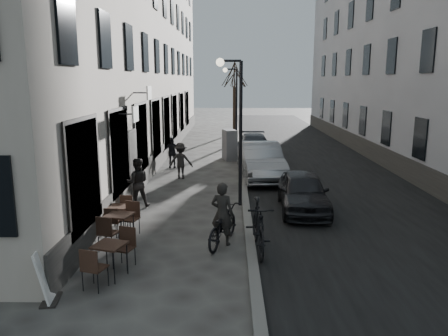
{
  "coord_description": "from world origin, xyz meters",
  "views": [
    {
      "loc": [
        -0.33,
        -8.97,
        4.38
      ],
      "look_at": [
        -0.54,
        3.75,
        1.8
      ],
      "focal_mm": 35.0,
      "sensor_mm": 36.0,
      "label": 1
    }
  ],
  "objects_px": {
    "tree_far": "(234,76)",
    "utility_cabinet": "(230,145)",
    "streetlamp_near": "(236,116)",
    "car_mid": "(261,161)",
    "bistro_set_a": "(110,257)",
    "bistro_set_b": "(120,225)",
    "pedestrian_near": "(137,183)",
    "pedestrian_far": "(172,153)",
    "car_far": "(254,146)",
    "tree_near": "(235,75)",
    "bistro_set_c": "(119,215)",
    "pedestrian_mid": "(181,161)",
    "streetlamp_far": "(234,100)",
    "sign_board": "(46,281)",
    "moped": "(258,226)",
    "bicycle": "(222,226)",
    "car_near": "(303,192)"
  },
  "relations": [
    {
      "from": "pedestrian_near",
      "to": "car_mid",
      "type": "xyz_separation_m",
      "value": [
        4.6,
        4.47,
        -0.05
      ]
    },
    {
      "from": "streetlamp_far",
      "to": "sign_board",
      "type": "xyz_separation_m",
      "value": [
        -3.84,
        -18.94,
        -2.72
      ]
    },
    {
      "from": "streetlamp_near",
      "to": "pedestrian_near",
      "type": "distance_m",
      "value": 4.13
    },
    {
      "from": "bistro_set_b",
      "to": "bistro_set_c",
      "type": "xyz_separation_m",
      "value": [
        -0.28,
        1.04,
        -0.05
      ]
    },
    {
      "from": "bistro_set_b",
      "to": "pedestrian_mid",
      "type": "relative_size",
      "value": 1.03
    },
    {
      "from": "pedestrian_far",
      "to": "car_far",
      "type": "relative_size",
      "value": 0.34
    },
    {
      "from": "streetlamp_near",
      "to": "pedestrian_mid",
      "type": "relative_size",
      "value": 3.13
    },
    {
      "from": "bistro_set_a",
      "to": "pedestrian_near",
      "type": "bearing_deg",
      "value": 113.32
    },
    {
      "from": "bistro_set_c",
      "to": "car_near",
      "type": "distance_m",
      "value": 6.09
    },
    {
      "from": "bistro_set_c",
      "to": "pedestrian_near",
      "type": "height_order",
      "value": "pedestrian_near"
    },
    {
      "from": "bistro_set_b",
      "to": "pedestrian_near",
      "type": "bearing_deg",
      "value": 108.87
    },
    {
      "from": "car_far",
      "to": "pedestrian_mid",
      "type": "bearing_deg",
      "value": -126.08
    },
    {
      "from": "tree_near",
      "to": "moped",
      "type": "relative_size",
      "value": 2.54
    },
    {
      "from": "car_far",
      "to": "streetlamp_far",
      "type": "bearing_deg",
      "value": 113.1
    },
    {
      "from": "pedestrian_near",
      "to": "car_mid",
      "type": "height_order",
      "value": "pedestrian_near"
    },
    {
      "from": "streetlamp_far",
      "to": "pedestrian_mid",
      "type": "relative_size",
      "value": 3.13
    },
    {
      "from": "tree_far",
      "to": "utility_cabinet",
      "type": "distance_m",
      "value": 12.65
    },
    {
      "from": "bistro_set_b",
      "to": "bistro_set_c",
      "type": "height_order",
      "value": "bistro_set_b"
    },
    {
      "from": "pedestrian_far",
      "to": "tree_near",
      "type": "bearing_deg",
      "value": 61.35
    },
    {
      "from": "streetlamp_near",
      "to": "car_far",
      "type": "bearing_deg",
      "value": 82.98
    },
    {
      "from": "sign_board",
      "to": "pedestrian_near",
      "type": "xyz_separation_m",
      "value": [
        0.41,
        6.73,
        0.41
      ]
    },
    {
      "from": "bistro_set_a",
      "to": "sign_board",
      "type": "distance_m",
      "value": 1.47
    },
    {
      "from": "pedestrian_near",
      "to": "car_far",
      "type": "distance_m",
      "value": 10.76
    },
    {
      "from": "streetlamp_far",
      "to": "sign_board",
      "type": "bearing_deg",
      "value": -101.47
    },
    {
      "from": "tree_far",
      "to": "utility_cabinet",
      "type": "xyz_separation_m",
      "value": [
        -0.31,
        -12.06,
        -3.82
      ]
    },
    {
      "from": "pedestrian_mid",
      "to": "sign_board",
      "type": "bearing_deg",
      "value": 84.49
    },
    {
      "from": "bistro_set_c",
      "to": "pedestrian_mid",
      "type": "relative_size",
      "value": 0.91
    },
    {
      "from": "utility_cabinet",
      "to": "pedestrian_far",
      "type": "xyz_separation_m",
      "value": [
        -2.91,
        -2.25,
        -0.07
      ]
    },
    {
      "from": "car_far",
      "to": "sign_board",
      "type": "bearing_deg",
      "value": -109.08
    },
    {
      "from": "pedestrian_mid",
      "to": "moped",
      "type": "bearing_deg",
      "value": 111.14
    },
    {
      "from": "pedestrian_far",
      "to": "car_far",
      "type": "distance_m",
      "value": 5.16
    },
    {
      "from": "bistro_set_a",
      "to": "bicycle",
      "type": "relative_size",
      "value": 0.82
    },
    {
      "from": "pedestrian_mid",
      "to": "bicycle",
      "type": "bearing_deg",
      "value": 106.04
    },
    {
      "from": "streetlamp_near",
      "to": "car_mid",
      "type": "xyz_separation_m",
      "value": [
        1.17,
        4.26,
        -2.35
      ]
    },
    {
      "from": "streetlamp_near",
      "to": "utility_cabinet",
      "type": "relative_size",
      "value": 3.04
    },
    {
      "from": "bistro_set_b",
      "to": "utility_cabinet",
      "type": "relative_size",
      "value": 1.0
    },
    {
      "from": "pedestrian_far",
      "to": "car_near",
      "type": "xyz_separation_m",
      "value": [
        5.43,
        -7.33,
        -0.11
      ]
    },
    {
      "from": "utility_cabinet",
      "to": "car_mid",
      "type": "relative_size",
      "value": 0.34
    },
    {
      "from": "car_near",
      "to": "streetlamp_far",
      "type": "bearing_deg",
      "value": 102.68
    },
    {
      "from": "bicycle",
      "to": "pedestrian_far",
      "type": "bearing_deg",
      "value": -56.6
    },
    {
      "from": "moped",
      "to": "streetlamp_far",
      "type": "bearing_deg",
      "value": 89.31
    },
    {
      "from": "car_mid",
      "to": "car_far",
      "type": "distance_m",
      "value": 5.26
    },
    {
      "from": "streetlamp_near",
      "to": "moped",
      "type": "xyz_separation_m",
      "value": [
        0.56,
        -4.26,
        -2.49
      ]
    },
    {
      "from": "car_near",
      "to": "pedestrian_mid",
      "type": "bearing_deg",
      "value": 136.54
    },
    {
      "from": "pedestrian_near",
      "to": "bistro_set_a",
      "type": "bearing_deg",
      "value": 84.76
    },
    {
      "from": "tree_near",
      "to": "bistro_set_a",
      "type": "bearing_deg",
      "value": -98.0
    },
    {
      "from": "bistro_set_a",
      "to": "car_mid",
      "type": "relative_size",
      "value": 0.34
    },
    {
      "from": "streetlamp_near",
      "to": "car_far",
      "type": "relative_size",
      "value": 1.11
    },
    {
      "from": "bistro_set_a",
      "to": "bistro_set_b",
      "type": "xyz_separation_m",
      "value": [
        -0.33,
        2.15,
        0.01
      ]
    },
    {
      "from": "tree_near",
      "to": "bistro_set_b",
      "type": "bearing_deg",
      "value": -99.88
    }
  ]
}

